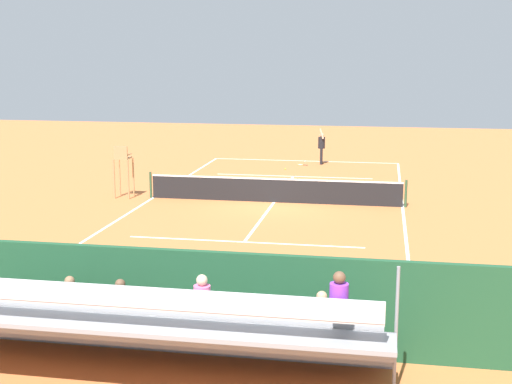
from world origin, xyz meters
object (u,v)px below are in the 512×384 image
umpire_chair (123,166)px  tennis_ball_near (285,169)px  bleacher_stand (151,327)px  tennis_racket (301,165)px  equipment_bag (166,323)px  tennis_player (322,145)px  tennis_net (274,190)px  courtside_bench (257,310)px

umpire_chair → tennis_ball_near: size_ratio=32.42×
bleacher_stand → tennis_racket: bleacher_stand is taller
equipment_bag → tennis_player: size_ratio=0.47×
equipment_bag → tennis_ball_near: size_ratio=13.64×
umpire_chair → tennis_ball_near: (-5.53, -8.11, -1.28)m
bleacher_stand → tennis_racket: size_ratio=15.46×
bleacher_stand → tennis_player: 25.35m
tennis_net → bleacher_stand: bleacher_stand is taller
equipment_bag → tennis_player: (-1.22, -23.41, 0.84)m
tennis_racket → tennis_ball_near: (0.61, 1.60, 0.02)m
tennis_net → umpire_chair: umpire_chair is taller
bleacher_stand → umpire_chair: (6.30, -15.16, 0.41)m
tennis_racket → umpire_chair: bearing=57.7°
umpire_chair → tennis_player: (-7.17, -10.17, -0.30)m
bleacher_stand → equipment_bag: bleacher_stand is taller
bleacher_stand → equipment_bag: 2.08m
umpire_chair → equipment_bag: 14.56m
courtside_bench → tennis_racket: 22.90m
courtside_bench → equipment_bag: courtside_bench is taller
equipment_bag → tennis_player: tennis_player is taller
courtside_bench → tennis_ball_near: 21.36m
tennis_ball_near → equipment_bag: bearing=91.1°
equipment_bag → tennis_ball_near: bearing=-88.9°
courtside_bench → tennis_net: bearing=-82.7°
equipment_bag → tennis_racket: 22.95m
tennis_net → tennis_racket: size_ratio=17.58×
bleacher_stand → tennis_player: bearing=-92.0°
bleacher_stand → tennis_net: bearing=-89.6°
umpire_chair → courtside_bench: size_ratio=1.19×
umpire_chair → tennis_ball_near: bearing=-124.3°
tennis_net → tennis_ball_near: 7.99m
umpire_chair → tennis_player: umpire_chair is taller
tennis_racket → courtside_bench: bearing=94.4°
umpire_chair → tennis_racket: umpire_chair is taller
tennis_racket → tennis_ball_near: tennis_ball_near is taller
tennis_net → tennis_ball_near: bearing=-85.2°
umpire_chair → tennis_racket: size_ratio=3.65×
courtside_bench → tennis_ball_near: (2.37, -21.22, -0.53)m
courtside_bench → tennis_racket: bearing=-85.6°
umpire_chair → courtside_bench: 15.33m
umpire_chair → courtside_bench: bearing=121.1°
tennis_net → tennis_ball_near: size_ratio=156.06×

